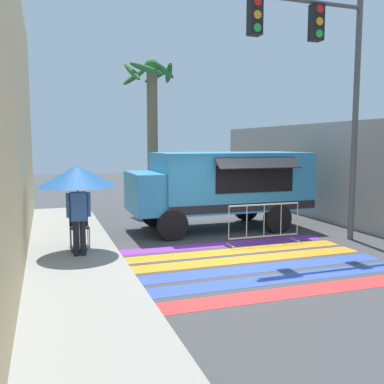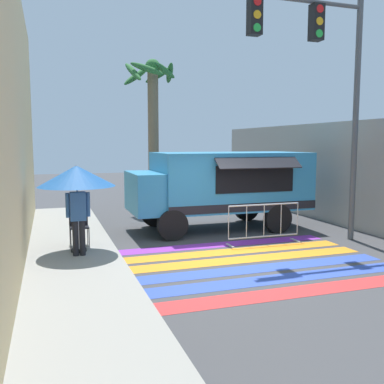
{
  "view_description": "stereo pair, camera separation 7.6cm",
  "coord_description": "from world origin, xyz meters",
  "px_view_note": "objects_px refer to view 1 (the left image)",
  "views": [
    {
      "loc": [
        -4.1,
        -9.22,
        2.68
      ],
      "look_at": [
        -0.23,
        2.07,
        1.32
      ],
      "focal_mm": 40.0,
      "sensor_mm": 36.0,
      "label": 1
    },
    {
      "loc": [
        -4.03,
        -9.24,
        2.68
      ],
      "look_at": [
        -0.23,
        2.07,
        1.32
      ],
      "focal_mm": 40.0,
      "sensor_mm": 36.0,
      "label": 2
    }
  ],
  "objects_px": {
    "folding_chair": "(79,223)",
    "barricade_front": "(264,224)",
    "palm_tree": "(151,112)",
    "vendor_person": "(79,213)",
    "food_truck": "(217,183)",
    "patio_umbrella": "(77,176)",
    "traffic_signal_pole": "(318,63)"
  },
  "relations": [
    {
      "from": "food_truck",
      "to": "traffic_signal_pole",
      "type": "xyz_separation_m",
      "value": [
        1.75,
        -2.55,
        3.3
      ]
    },
    {
      "from": "folding_chair",
      "to": "palm_tree",
      "type": "distance_m",
      "value": 7.6
    },
    {
      "from": "patio_umbrella",
      "to": "folding_chair",
      "type": "relative_size",
      "value": 2.22
    },
    {
      "from": "folding_chair",
      "to": "barricade_front",
      "type": "distance_m",
      "value": 4.81
    },
    {
      "from": "food_truck",
      "to": "patio_umbrella",
      "type": "xyz_separation_m",
      "value": [
        -4.37,
        -2.22,
        0.49
      ]
    },
    {
      "from": "folding_chair",
      "to": "palm_tree",
      "type": "xyz_separation_m",
      "value": [
        3.32,
        6.05,
        3.19
      ]
    },
    {
      "from": "food_truck",
      "to": "palm_tree",
      "type": "bearing_deg",
      "value": 102.34
    },
    {
      "from": "food_truck",
      "to": "traffic_signal_pole",
      "type": "distance_m",
      "value": 4.52
    },
    {
      "from": "vendor_person",
      "to": "palm_tree",
      "type": "bearing_deg",
      "value": 61.48
    },
    {
      "from": "folding_chair",
      "to": "barricade_front",
      "type": "height_order",
      "value": "folding_chair"
    },
    {
      "from": "traffic_signal_pole",
      "to": "vendor_person",
      "type": "bearing_deg",
      "value": -179.65
    },
    {
      "from": "patio_umbrella",
      "to": "vendor_person",
      "type": "bearing_deg",
      "value": -91.77
    },
    {
      "from": "barricade_front",
      "to": "folding_chair",
      "type": "bearing_deg",
      "value": 172.01
    },
    {
      "from": "folding_chair",
      "to": "palm_tree",
      "type": "height_order",
      "value": "palm_tree"
    },
    {
      "from": "patio_umbrella",
      "to": "folding_chair",
      "type": "xyz_separation_m",
      "value": [
        0.06,
        0.68,
        -1.21
      ]
    },
    {
      "from": "patio_umbrella",
      "to": "palm_tree",
      "type": "bearing_deg",
      "value": 63.32
    },
    {
      "from": "traffic_signal_pole",
      "to": "barricade_front",
      "type": "relative_size",
      "value": 3.17
    },
    {
      "from": "folding_chair",
      "to": "patio_umbrella",
      "type": "bearing_deg",
      "value": -94.54
    },
    {
      "from": "palm_tree",
      "to": "folding_chair",
      "type": "bearing_deg",
      "value": -118.77
    },
    {
      "from": "patio_umbrella",
      "to": "palm_tree",
      "type": "height_order",
      "value": "palm_tree"
    },
    {
      "from": "vendor_person",
      "to": "palm_tree",
      "type": "relative_size",
      "value": 0.28
    },
    {
      "from": "folding_chair",
      "to": "palm_tree",
      "type": "relative_size",
      "value": 0.15
    },
    {
      "from": "food_truck",
      "to": "palm_tree",
      "type": "xyz_separation_m",
      "value": [
        -0.99,
        4.51,
        2.47
      ]
    },
    {
      "from": "barricade_front",
      "to": "palm_tree",
      "type": "xyz_separation_m",
      "value": [
        -1.44,
        6.72,
        3.38
      ]
    },
    {
      "from": "folding_chair",
      "to": "vendor_person",
      "type": "height_order",
      "value": "vendor_person"
    },
    {
      "from": "patio_umbrella",
      "to": "barricade_front",
      "type": "bearing_deg",
      "value": 0.15
    },
    {
      "from": "food_truck",
      "to": "folding_chair",
      "type": "relative_size",
      "value": 6.08
    },
    {
      "from": "folding_chair",
      "to": "vendor_person",
      "type": "distance_m",
      "value": 1.13
    },
    {
      "from": "traffic_signal_pole",
      "to": "barricade_front",
      "type": "xyz_separation_m",
      "value": [
        -1.3,
        0.34,
        -4.21
      ]
    },
    {
      "from": "patio_umbrella",
      "to": "palm_tree",
      "type": "relative_size",
      "value": 0.34
    },
    {
      "from": "vendor_person",
      "to": "barricade_front",
      "type": "distance_m",
      "value": 4.88
    },
    {
      "from": "food_truck",
      "to": "folding_chair",
      "type": "xyz_separation_m",
      "value": [
        -4.31,
        -1.54,
        -0.72
      ]
    }
  ]
}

